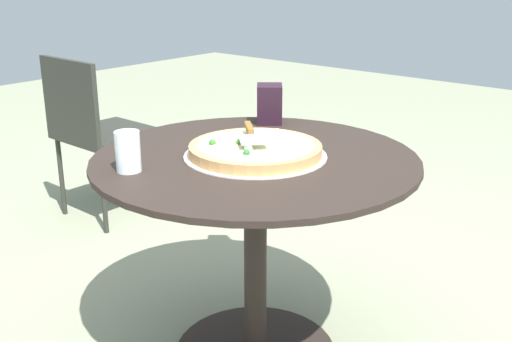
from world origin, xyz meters
The scene contains 6 objects.
patio_table centered at (0.00, 0.00, 0.50)m, with size 0.97×0.97×0.69m.
pizza_on_tray centered at (0.00, 0.00, 0.71)m, with size 0.42×0.42×0.06m.
pizza_server centered at (0.03, -0.01, 0.75)m, with size 0.19×0.18×0.02m.
drinking_cup centered at (0.18, 0.33, 0.74)m, with size 0.07×0.07×0.11m, color white.
napkin_dispenser centered at (0.22, -0.34, 0.75)m, with size 0.10×0.09×0.14m, color black.
patio_chair_near centered at (1.34, -0.38, 0.48)m, with size 0.42×0.42×0.81m.
Camera 1 is at (-1.13, 1.34, 1.24)m, focal length 43.55 mm.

